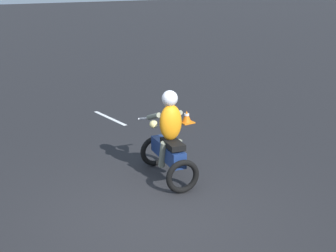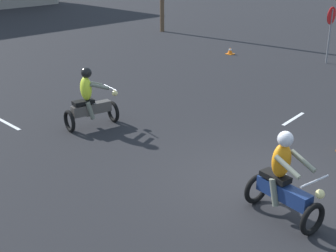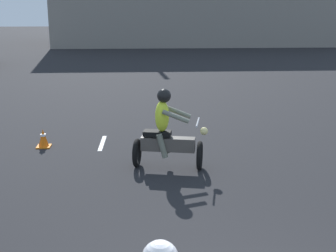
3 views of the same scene
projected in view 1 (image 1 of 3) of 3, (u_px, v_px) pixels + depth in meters
name	position (u px, v px, depth m)	size (l,w,h in m)	color
ground_plane	(156.00, 216.00, 7.17)	(120.00, 120.00, 0.00)	black
motorcycle_rider_foreground	(169.00, 141.00, 8.27)	(0.87, 1.55, 1.66)	black
traffic_cone_near_left	(187.00, 117.00, 11.70)	(0.32, 0.32, 0.31)	orange
lane_stripe_s	(110.00, 118.00, 12.13)	(0.10, 1.55, 0.01)	silver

